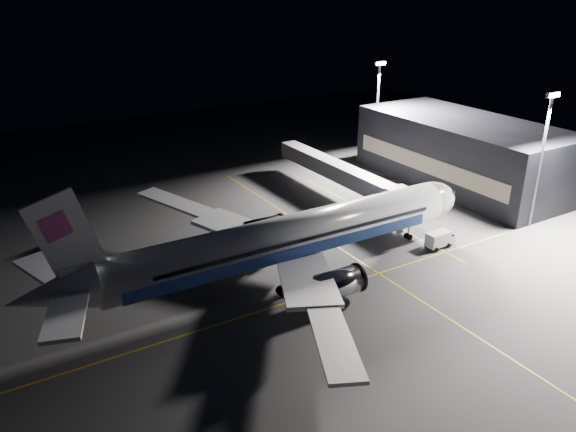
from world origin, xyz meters
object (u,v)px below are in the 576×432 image
Objects in this scene: floodlight_mast_north at (378,104)px; safety_cone_a at (254,256)px; floodlight_mast_south at (543,149)px; safety_cone_c at (209,262)px; airliner at (282,239)px; safety_cone_b at (252,245)px; baggage_tug at (235,230)px; jet_bridge at (345,174)px; service_truck at (440,239)px.

safety_cone_a is (-41.88, -25.68, -12.03)m from floodlight_mast_north.
floodlight_mast_south is 51.34m from safety_cone_c.
airliner reaches higher than safety_cone_b.
baggage_tug is 7.91m from safety_cone_a.
service_truck is at bearing -88.61° from jet_bridge.
safety_cone_c is at bearing 167.50° from safety_cone_a.
service_truck is 32.81m from safety_cone_c.
jet_bridge is 60.61× the size of safety_cone_b.
floodlight_mast_south is 30.11× the size of safety_cone_c.
safety_cone_a is at bearing -112.56° from safety_cone_b.
floodlight_mast_south is 36.47× the size of safety_cone_b.
safety_cone_a is (-41.88, 12.32, -12.03)m from floodlight_mast_south.
floodlight_mast_north is at bearing 61.52° from service_truck.
jet_bridge is at bearing 88.61° from service_truck.
safety_cone_b is at bearing 145.95° from service_truck.
floodlight_mast_north is 38.00m from floodlight_mast_south.
floodlight_mast_north is 50.58m from safety_cone_a.
airliner is 2.97× the size of floodlight_mast_north.
airliner is 89.44× the size of safety_cone_c.
baggage_tug is at bearing 42.14° from safety_cone_c.
jet_bridge is 50.81× the size of safety_cone_a.
floodlight_mast_north reaches higher than jet_bridge.
service_truck is 1.63× the size of baggage_tug.
floodlight_mast_north is at bearing 13.67° from baggage_tug.
floodlight_mast_south is 4.34× the size of service_truck.
jet_bridge is 31.05m from floodlight_mast_south.
airliner is 14.77m from baggage_tug.
floodlight_mast_north and floodlight_mast_south have the same top height.
airliner is 20.98× the size of baggage_tug.
floodlight_mast_south is (18.00, -24.07, 7.79)m from jet_bridge.
safety_cone_b is 7.79m from safety_cone_c.
safety_cone_b is (-40.47, 15.69, -12.09)m from floodlight_mast_south.
service_truck is 6.93× the size of safety_cone_c.
baggage_tug is 4.33× the size of safety_cone_a.
jet_bridge is 1.66× the size of floodlight_mast_south.
airliner is at bearing -142.09° from floodlight_mast_north.
jet_bridge reaches higher than safety_cone_b.
floodlight_mast_north is (18.00, 13.93, 7.79)m from jet_bridge.
service_truck reaches higher than baggage_tug.
floodlight_mast_north is at bearing 31.52° from safety_cone_a.
service_truck is 26.94m from safety_cone_b.
jet_bridge is 11.74× the size of baggage_tug.
service_truck is 8.40× the size of safety_cone_b.
safety_cone_c is (-7.53, -2.02, 0.06)m from safety_cone_b.
safety_cone_a is (-24.42, 10.60, -0.94)m from service_truck.
floodlight_mast_north is 41.76m from service_truck.
jet_bridge is 24.37m from safety_cone_b.
baggage_tug reaches higher than safety_cone_c.
safety_cone_b is (-40.47, -22.31, -12.09)m from floodlight_mast_north.
safety_cone_a is 1.19× the size of safety_cone_b.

